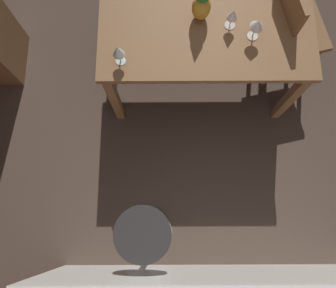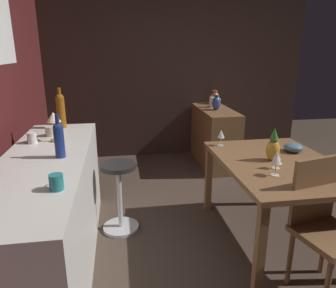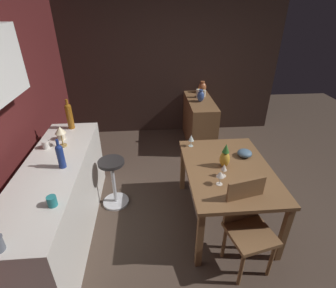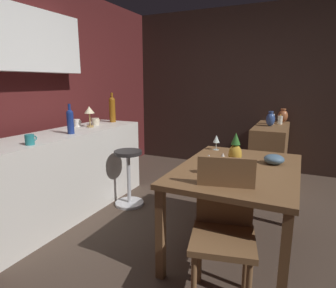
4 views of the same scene
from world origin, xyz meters
name	(u,v)px [view 2 (image 2 of 4)]	position (x,y,z in m)	size (l,w,h in m)	color
ground_plane	(238,240)	(0.00, 0.00, 0.00)	(9.00, 9.00, 0.00)	#47382D
wall_side_right	(163,72)	(2.55, 0.30, 1.30)	(0.10, 4.40, 2.60)	#33231E
dining_table	(278,171)	(-0.02, -0.30, 0.66)	(1.32, 0.93, 0.74)	brown
kitchen_counter	(50,215)	(-0.09, 1.55, 0.45)	(2.10, 0.60, 0.90)	silver
sideboard_cabinet	(215,137)	(1.94, -0.36, 0.41)	(1.10, 0.44, 0.82)	brown
chair_near_window	(323,223)	(-0.61, -0.33, 0.51)	(0.48, 0.48, 0.94)	brown
bar_stool	(120,195)	(0.36, 1.03, 0.35)	(0.34, 0.34, 0.66)	#262323
wine_glass_left	(221,134)	(0.49, 0.04, 0.85)	(0.07, 0.07, 0.16)	silver
wine_glass_right	(277,160)	(-0.29, -0.12, 0.86)	(0.08, 0.08, 0.15)	silver
wine_glass_center	(277,156)	(-0.16, -0.20, 0.84)	(0.07, 0.07, 0.14)	silver
pineapple_centerpiece	(273,147)	(0.02, -0.26, 0.86)	(0.11, 0.11, 0.28)	gold
fruit_bowl	(293,147)	(0.20, -0.55, 0.78)	(0.17, 0.17, 0.08)	slate
wine_bottle_amber	(61,109)	(0.81, 1.55, 1.08)	(0.08, 0.08, 0.39)	#8C5114
wine_bottle_cobalt	(59,138)	(-0.10, 1.42, 1.04)	(0.07, 0.07, 0.31)	navy
cup_cream	(51,131)	(0.51, 1.60, 0.94)	(0.13, 0.10, 0.08)	beige
cup_white	(32,138)	(0.31, 1.71, 0.94)	(0.12, 0.08, 0.09)	white
cup_teal	(56,182)	(-0.65, 1.35, 0.94)	(0.11, 0.08, 0.09)	teal
counter_lamp	(54,120)	(0.33, 1.53, 1.08)	(0.12, 0.12, 0.25)	#A58447
pillar_candle_tall	(218,102)	(2.14, -0.46, 0.88)	(0.07, 0.07, 0.15)	white
pillar_candle_short	(212,102)	(2.09, -0.34, 0.90)	(0.07, 0.07, 0.18)	white
vase_copper	(215,97)	(2.38, -0.48, 0.92)	(0.15, 0.15, 0.21)	#B26038
vase_ceramic_blue	(216,103)	(1.88, -0.35, 0.92)	(0.12, 0.12, 0.21)	#334C8C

